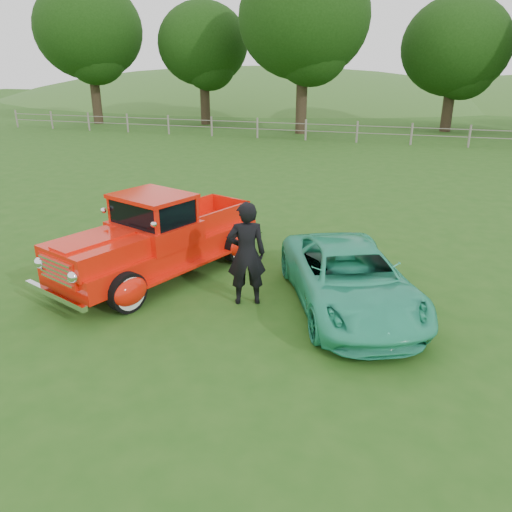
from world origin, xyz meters
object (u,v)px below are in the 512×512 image
(tree_mid_west, at_px, (203,44))
(red_pickup, at_px, (158,239))
(teal_sedan, at_px, (350,278))
(tree_far_west, at_px, (89,30))
(tree_near_east, at_px, (456,47))
(tree_near_west, at_px, (304,19))
(man, at_px, (246,254))

(tree_mid_west, height_order, red_pickup, tree_mid_west)
(tree_mid_west, height_order, teal_sedan, tree_mid_west)
(tree_far_west, bearing_deg, red_pickup, -53.30)
(tree_near_east, distance_m, teal_sedan, 28.60)
(tree_mid_west, bearing_deg, tree_near_west, -20.56)
(tree_far_west, xyz_separation_m, red_pickup, (18.49, -24.80, -5.69))
(tree_near_west, height_order, tree_near_east, tree_near_west)
(tree_mid_west, distance_m, red_pickup, 29.17)
(red_pickup, relative_size, man, 2.69)
(tree_mid_west, distance_m, man, 30.62)
(tree_far_west, bearing_deg, teal_sedan, -48.09)
(tree_mid_west, relative_size, tree_near_west, 0.81)
(man, bearing_deg, red_pickup, -40.55)
(tree_far_west, relative_size, man, 5.05)
(tree_far_west, relative_size, red_pickup, 1.88)
(red_pickup, bearing_deg, tree_far_west, 146.65)
(tree_near_west, height_order, teal_sedan, tree_near_west)
(tree_near_west, bearing_deg, red_pickup, -84.04)
(red_pickup, bearing_deg, tree_near_east, 96.76)
(red_pickup, relative_size, teal_sedan, 1.26)
(tree_near_west, height_order, red_pickup, tree_near_west)
(tree_near_east, relative_size, red_pickup, 1.58)
(tree_mid_west, bearing_deg, red_pickup, -68.63)
(tree_mid_west, xyz_separation_m, red_pickup, (10.49, -26.80, -4.75))
(red_pickup, distance_m, teal_sedan, 4.07)
(tree_near_east, bearing_deg, teal_sedan, -95.00)
(tree_near_west, xyz_separation_m, teal_sedan, (6.54, -24.11, -6.22))
(man, bearing_deg, teal_sedan, 168.46)
(tree_near_west, distance_m, teal_sedan, 25.75)
(tree_near_east, distance_m, red_pickup, 28.90)
(teal_sedan, xyz_separation_m, man, (-1.85, -0.38, 0.40))
(tree_near_west, relative_size, teal_sedan, 2.49)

